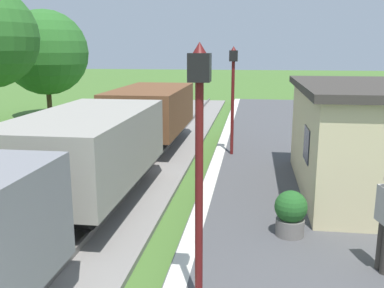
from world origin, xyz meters
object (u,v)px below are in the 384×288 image
(lamp_post_far, at_px, (233,81))
(tree_field_distant, at_px, (46,53))
(station_hut, at_px, (367,138))
(potted_planter, at_px, (291,213))
(lamp_post_near, at_px, (199,132))
(freight_train, at_px, (88,153))
(bench_down_platform, at_px, (333,139))

(lamp_post_far, xyz_separation_m, tree_field_distant, (-10.83, 8.30, 0.85))
(station_hut, bearing_deg, potted_planter, -124.52)
(lamp_post_near, height_order, lamp_post_far, same)
(potted_planter, distance_m, lamp_post_far, 7.04)
(freight_train, bearing_deg, potted_planter, -17.98)
(freight_train, height_order, tree_field_distant, tree_field_distant)
(bench_down_platform, distance_m, potted_planter, 7.57)
(potted_planter, relative_size, lamp_post_far, 0.25)
(lamp_post_near, xyz_separation_m, lamp_post_far, (0.00, 9.19, 0.00))
(potted_planter, distance_m, tree_field_distant, 19.52)
(station_hut, bearing_deg, lamp_post_far, 135.31)
(lamp_post_near, bearing_deg, potted_planter, 60.60)
(freight_train, bearing_deg, tree_field_distant, 119.67)
(station_hut, bearing_deg, tree_field_distant, 140.58)
(freight_train, distance_m, potted_planter, 5.00)
(bench_down_platform, xyz_separation_m, lamp_post_far, (-3.53, -0.73, 2.08))
(lamp_post_far, bearing_deg, station_hut, -44.69)
(station_hut, height_order, potted_planter, station_hut)
(potted_planter, bearing_deg, tree_field_distant, 129.64)
(freight_train, height_order, lamp_post_far, lamp_post_far)
(bench_down_platform, xyz_separation_m, tree_field_distant, (-14.36, 7.57, 2.93))
(freight_train, relative_size, lamp_post_near, 5.24)
(bench_down_platform, distance_m, tree_field_distant, 16.50)
(station_hut, bearing_deg, bench_down_platform, 90.46)
(freight_train, distance_m, bench_down_platform, 8.91)
(lamp_post_far, bearing_deg, potted_planter, -77.24)
(potted_planter, height_order, lamp_post_far, lamp_post_far)
(station_hut, distance_m, tree_field_distant, 18.74)
(freight_train, relative_size, bench_down_platform, 12.93)
(station_hut, bearing_deg, lamp_post_near, -122.21)
(station_hut, xyz_separation_m, lamp_post_far, (-3.57, 3.53, 1.15))
(freight_train, bearing_deg, bench_down_platform, 40.39)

